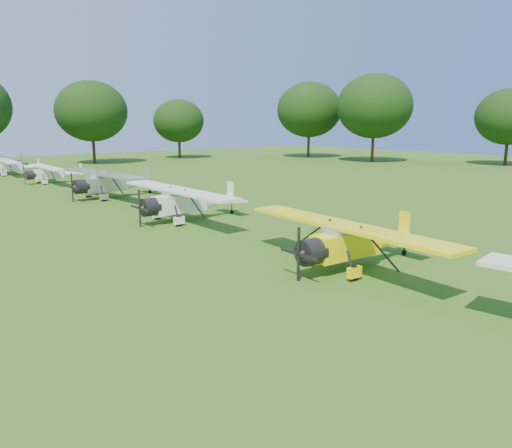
% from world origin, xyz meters
% --- Properties ---
extents(ground, '(160.00, 160.00, 0.00)m').
position_xyz_m(ground, '(0.00, 0.00, 0.00)').
color(ground, '#275816').
rests_on(ground, ground).
extents(tree_belt, '(137.36, 130.27, 14.52)m').
position_xyz_m(tree_belt, '(3.57, 0.16, 8.03)').
color(tree_belt, black).
rests_on(tree_belt, ground).
extents(aircraft_2, '(7.00, 11.15, 2.19)m').
position_xyz_m(aircraft_2, '(1.21, -4.37, 1.28)').
color(aircraft_2, '#FFEA0A').
rests_on(aircraft_2, ground).
extents(aircraft_3, '(7.26, 11.53, 2.28)m').
position_xyz_m(aircraft_3, '(1.36, 9.43, 1.33)').
color(aircraft_3, white).
rests_on(aircraft_3, ground).
extents(aircraft_4, '(7.44, 11.86, 2.33)m').
position_xyz_m(aircraft_4, '(1.75, 21.81, 1.36)').
color(aircraft_4, silver).
rests_on(aircraft_4, ground).
extents(aircraft_5, '(6.05, 9.62, 1.90)m').
position_xyz_m(aircraft_5, '(1.38, 35.42, 1.11)').
color(aircraft_5, white).
rests_on(aircraft_5, ground).
extents(aircraft_6, '(6.16, 9.82, 1.93)m').
position_xyz_m(aircraft_6, '(0.28, 46.50, 1.13)').
color(aircraft_6, white).
rests_on(aircraft_6, ground).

